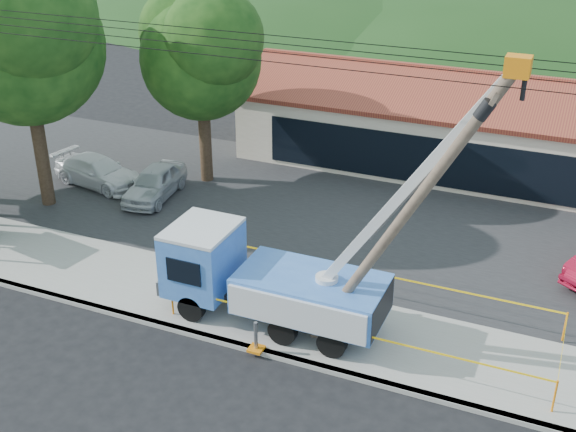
{
  "coord_description": "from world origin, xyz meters",
  "views": [
    {
      "loc": [
        8.65,
        -13.83,
        13.27
      ],
      "look_at": [
        0.53,
        5.0,
        3.25
      ],
      "focal_mm": 45.0,
      "sensor_mm": 36.0,
      "label": 1
    }
  ],
  "objects_px": {
    "leaning_pole": "(411,207)",
    "car_white": "(100,187)",
    "utility_truck": "(268,277)",
    "car_silver": "(156,199)"
  },
  "relations": [
    {
      "from": "utility_truck",
      "to": "car_silver",
      "type": "distance_m",
      "value": 10.93
    },
    {
      "from": "car_silver",
      "to": "car_white",
      "type": "xyz_separation_m",
      "value": [
        -3.12,
        0.15,
        0.0
      ]
    },
    {
      "from": "utility_truck",
      "to": "leaning_pole",
      "type": "bearing_deg",
      "value": -3.76
    },
    {
      "from": "car_silver",
      "to": "utility_truck",
      "type": "bearing_deg",
      "value": -45.39
    },
    {
      "from": "utility_truck",
      "to": "leaning_pole",
      "type": "xyz_separation_m",
      "value": [
        4.37,
        -0.29,
        3.34
      ]
    },
    {
      "from": "car_white",
      "to": "utility_truck",
      "type": "bearing_deg",
      "value": -110.21
    },
    {
      "from": "utility_truck",
      "to": "car_white",
      "type": "relative_size",
      "value": 2.29
    },
    {
      "from": "car_silver",
      "to": "car_white",
      "type": "distance_m",
      "value": 3.12
    },
    {
      "from": "leaning_pole",
      "to": "car_white",
      "type": "distance_m",
      "value": 18.21
    },
    {
      "from": "utility_truck",
      "to": "leaning_pole",
      "type": "relative_size",
      "value": 1.14
    }
  ]
}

